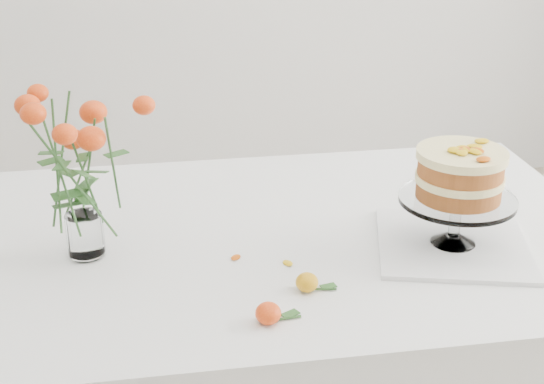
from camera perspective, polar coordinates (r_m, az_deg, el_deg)
The scene contains 8 objects.
table at distance 1.69m, azimuth 0.98°, elevation -5.52°, with size 1.43×0.93×0.76m.
napkin at distance 1.63m, azimuth 13.42°, elevation -3.87°, with size 0.31×0.31×0.01m, color white.
cake_stand at distance 1.57m, azimuth 13.93°, elevation 0.95°, with size 0.24×0.24×0.21m.
rose_vase at distance 1.51m, azimuth -14.52°, elevation 2.64°, with size 0.25×0.25×0.37m.
loose_rose_near at distance 1.43m, azimuth 2.66°, elevation -6.82°, with size 0.08×0.04×0.04m.
loose_rose_far at distance 1.34m, azimuth -0.27°, elevation -9.12°, with size 0.08×0.05×0.04m.
stray_petal_a at distance 1.55m, azimuth -2.74°, elevation -4.95°, with size 0.03×0.02×0.00m, color #E8B50E.
stray_petal_b at distance 1.52m, azimuth 1.19°, elevation -5.38°, with size 0.03×0.02×0.00m, color #E8B50E.
Camera 1 is at (-0.27, -1.45, 1.50)m, focal length 50.00 mm.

